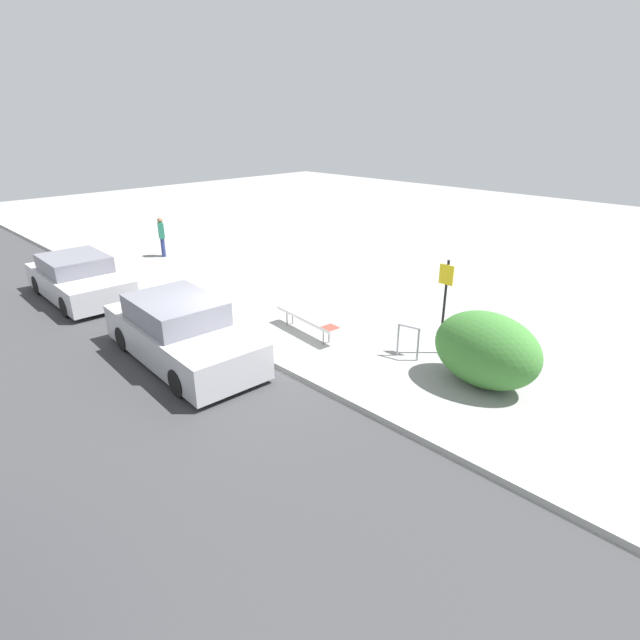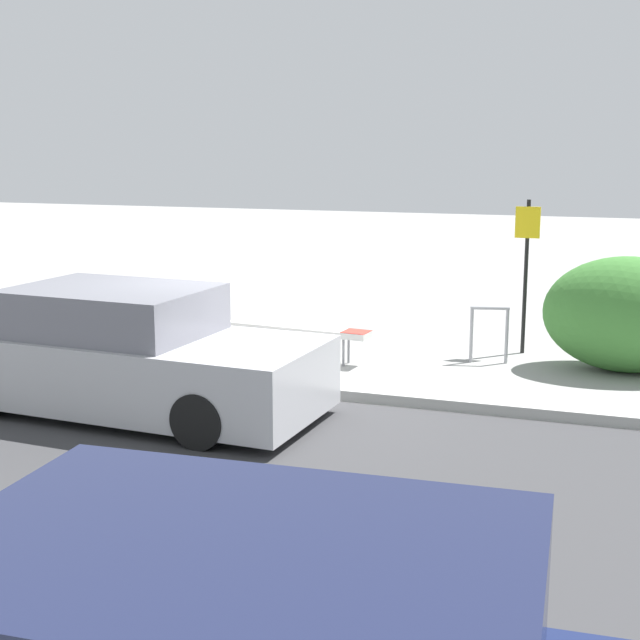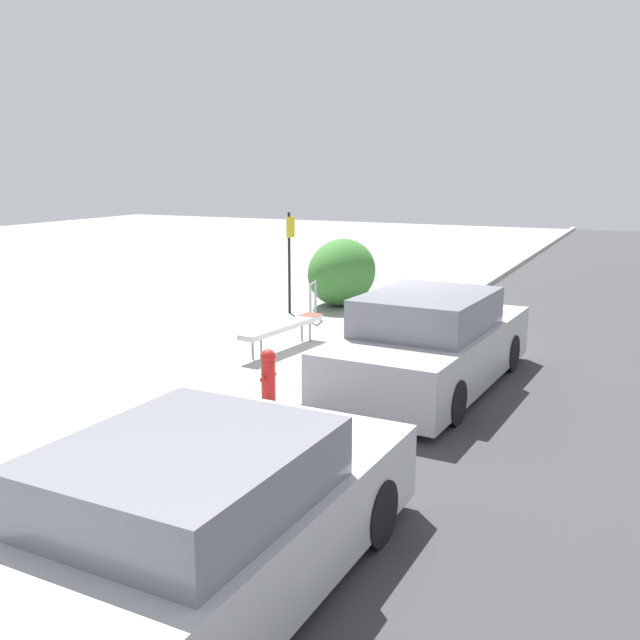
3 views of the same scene
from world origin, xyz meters
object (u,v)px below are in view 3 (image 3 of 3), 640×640
bike_rack (313,297)px  parked_car_near (430,344)px  sign_post (290,253)px  parked_car_far (200,524)px  fire_hydrant (268,374)px  bench (283,327)px

bike_rack → parked_car_near: (-3.68, -3.76, 0.16)m
sign_post → parked_car_far: bearing=-155.6°
fire_hydrant → parked_car_near: bearing=-48.5°
bench → fire_hydrant: (-2.66, -1.20, -0.03)m
bench → parked_car_near: 3.23m
bike_rack → sign_post: sign_post is taller
sign_post → fire_hydrant: 6.39m
bike_rack → sign_post: 1.24m
sign_post → parked_car_near: 6.14m
bench → parked_car_far: (-7.03, -3.09, 0.18)m
sign_post → bike_rack: bearing=-116.9°
bike_rack → fire_hydrant: bike_rack is taller
sign_post → parked_car_near: (-4.07, -4.54, -0.72)m
parked_car_near → bench: bearing=75.2°
parked_car_far → bench: bearing=25.6°
bench → sign_post: size_ratio=0.98×
bench → parked_car_near: bearing=-102.0°
sign_post → fire_hydrant: sign_post is taller
bench → bike_rack: bearing=20.8°
bike_rack → parked_car_near: bearing=-134.4°
parked_car_far → fire_hydrant: bearing=25.3°
parked_car_near → parked_car_far: bearing=-176.3°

